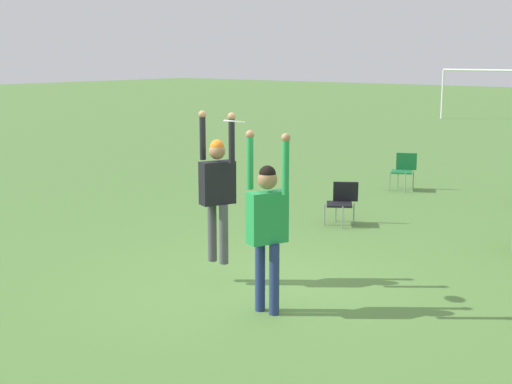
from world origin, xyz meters
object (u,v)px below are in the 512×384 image
(person_jumping, at_px, (217,184))
(camping_chair_3, at_px, (404,168))
(camping_chair_4, at_px, (342,200))
(person_defending, at_px, (267,218))
(frisbee, at_px, (234,121))

(person_jumping, relative_size, camping_chair_3, 2.40)
(camping_chair_3, distance_m, camping_chair_4, 3.74)
(person_defending, height_order, camping_chair_3, person_defending)
(person_jumping, bearing_deg, camping_chair_3, 30.80)
(person_jumping, bearing_deg, camping_chair_4, 29.27)
(camping_chair_3, bearing_deg, frisbee, 76.73)
(camping_chair_3, bearing_deg, person_jumping, 72.97)
(person_jumping, xyz_separation_m, camping_chair_4, (-0.48, 3.89, -0.89))
(frisbee, height_order, camping_chair_3, frisbee)
(person_jumping, distance_m, camping_chair_3, 7.70)
(camping_chair_4, bearing_deg, person_defending, 78.07)
(person_defending, bearing_deg, frisbee, -81.23)
(person_defending, relative_size, frisbee, 8.31)
(person_jumping, xyz_separation_m, frisbee, (0.59, -0.34, 0.88))
(person_defending, distance_m, frisbee, 1.25)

